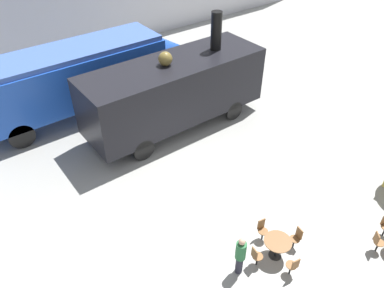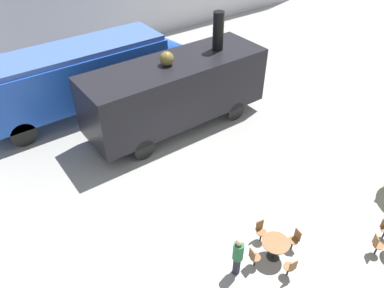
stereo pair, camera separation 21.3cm
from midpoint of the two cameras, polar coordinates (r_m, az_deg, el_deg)
name	(u,v)px [view 2 (the right image)]	position (r m, az deg, el deg)	size (l,w,h in m)	color
ground_plane	(211,184)	(15.59, 3.33, -6.16)	(80.00, 80.00, 0.00)	gray
streamlined_locomotive	(83,72)	(20.02, -15.93, 10.44)	(11.99, 2.81, 3.52)	blue
steam_locomotive	(176,89)	(17.92, -2.06, 8.39)	(8.93, 2.88, 5.21)	black
cafe_table_mid	(275,245)	(13.05, 13.05, -14.80)	(0.93, 0.93, 0.76)	black
cafe_chair_4	(377,244)	(14.35, 26.73, -13.43)	(0.41, 0.40, 0.87)	black
cafe_chair_5	(260,229)	(13.51, 10.85, -12.66)	(0.36, 0.38, 0.87)	black
cafe_chair_6	(254,257)	(12.77, 9.87, -16.56)	(0.38, 0.36, 0.87)	black
cafe_chair_7	(291,267)	(12.79, 15.30, -17.63)	(0.36, 0.38, 0.87)	black
cafe_chair_8	(295,238)	(13.53, 15.89, -13.66)	(0.38, 0.36, 0.87)	black
visitor_person	(238,255)	(12.27, 7.50, -16.47)	(0.34, 0.34, 1.62)	#262633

